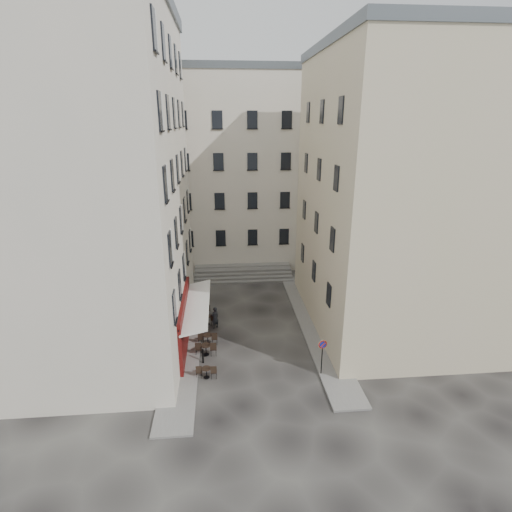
{
  "coord_description": "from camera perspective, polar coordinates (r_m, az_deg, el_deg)",
  "views": [
    {
      "loc": [
        -1.89,
        -22.07,
        14.09
      ],
      "look_at": [
        0.43,
        4.0,
        5.06
      ],
      "focal_mm": 28.0,
      "sensor_mm": 36.0,
      "label": 1
    }
  ],
  "objects": [
    {
      "name": "bistro_table_a",
      "position": [
        23.88,
        -7.09,
        -16.06
      ],
      "size": [
        1.18,
        0.55,
        0.83
      ],
      "color": "black",
      "rests_on": "ground"
    },
    {
      "name": "cafe_storefront",
      "position": [
        26.22,
        -9.93,
        -9.05
      ],
      "size": [
        1.74,
        7.3,
        3.5
      ],
      "color": "#400B09",
      "rests_on": "ground"
    },
    {
      "name": "building_right",
      "position": [
        28.81,
        20.68,
        8.26
      ],
      "size": [
        12.2,
        14.2,
        18.6
      ],
      "color": "beige",
      "rests_on": "ground"
    },
    {
      "name": "sidewalk_left",
      "position": [
        29.72,
        -9.65,
        -9.44
      ],
      "size": [
        2.0,
        22.0,
        0.12
      ],
      "primitive_type": "cube",
      "color": "slate",
      "rests_on": "ground"
    },
    {
      "name": "pedestrian",
      "position": [
        28.59,
        -5.88,
        -8.75
      ],
      "size": [
        0.71,
        0.67,
        1.63
      ],
      "primitive_type": "imported",
      "rotation": [
        0.0,
        0.0,
        3.8
      ],
      "color": "black",
      "rests_on": "ground"
    },
    {
      "name": "bistro_table_d",
      "position": [
        29.23,
        -7.0,
        -8.95
      ],
      "size": [
        1.25,
        0.59,
        0.88
      ],
      "color": "black",
      "rests_on": "ground"
    },
    {
      "name": "bistro_table_b",
      "position": [
        25.81,
        -7.16,
        -12.98
      ],
      "size": [
        1.32,
        0.62,
        0.93
      ],
      "color": "black",
      "rests_on": "ground"
    },
    {
      "name": "bollard_near",
      "position": [
        25.1,
        -7.61,
        -13.88
      ],
      "size": [
        0.12,
        0.12,
        0.98
      ],
      "color": "black",
      "rests_on": "ground"
    },
    {
      "name": "building_left",
      "position": [
        26.78,
        -24.13,
        9.28
      ],
      "size": [
        12.2,
        16.2,
        20.6
      ],
      "color": "beige",
      "rests_on": "ground"
    },
    {
      "name": "sidewalk_right",
      "position": [
        29.43,
        8.2,
        -9.66
      ],
      "size": [
        2.0,
        18.0,
        0.12
      ],
      "primitive_type": "cube",
      "color": "slate",
      "rests_on": "ground"
    },
    {
      "name": "stone_steps",
      "position": [
        37.3,
        -1.84,
        -2.52
      ],
      "size": [
        9.0,
        3.15,
        0.8
      ],
      "color": "#5D5B58",
      "rests_on": "ground"
    },
    {
      "name": "bistro_table_c",
      "position": [
        26.91,
        -6.91,
        -11.57
      ],
      "size": [
        1.27,
        0.6,
        0.89
      ],
      "color": "black",
      "rests_on": "ground"
    },
    {
      "name": "building_back",
      "position": [
        41.36,
        -3.92,
        12.34
      ],
      "size": [
        18.2,
        10.2,
        18.6
      ],
      "color": "beige",
      "rests_on": "ground"
    },
    {
      "name": "bistro_table_e",
      "position": [
        30.62,
        -7.72,
        -7.62
      ],
      "size": [
        1.26,
        0.59,
        0.88
      ],
      "color": "black",
      "rests_on": "ground"
    },
    {
      "name": "no_parking_sign",
      "position": [
        23.54,
        9.46,
        -13.21
      ],
      "size": [
        0.52,
        0.13,
        2.31
      ],
      "rotation": [
        0.0,
        0.0,
        0.14
      ],
      "color": "black",
      "rests_on": "ground"
    },
    {
      "name": "bollard_mid",
      "position": [
        28.1,
        -7.34,
        -10.01
      ],
      "size": [
        0.12,
        0.12,
        0.98
      ],
      "color": "black",
      "rests_on": "ground"
    },
    {
      "name": "ground",
      "position": [
        26.25,
        -0.18,
        -13.43
      ],
      "size": [
        90.0,
        90.0,
        0.0
      ],
      "primitive_type": "plane",
      "color": "black",
      "rests_on": "ground"
    },
    {
      "name": "bollard_far",
      "position": [
        31.21,
        -7.13,
        -6.9
      ],
      "size": [
        0.12,
        0.12,
        0.98
      ],
      "color": "black",
      "rests_on": "ground"
    }
  ]
}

